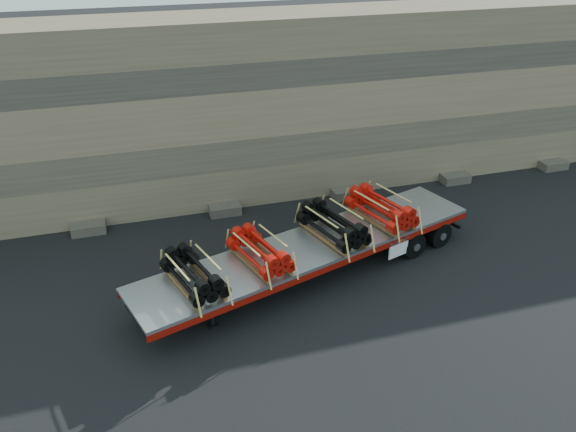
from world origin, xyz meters
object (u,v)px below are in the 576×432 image
at_px(bundle_midfront, 260,252).
at_px(bundle_rear, 381,209).
at_px(trailer, 311,260).
at_px(bundle_front, 194,275).
at_px(bundle_midrear, 333,225).

relative_size(bundle_midfront, bundle_rear, 0.91).
height_order(trailer, bundle_rear, bundle_rear).
bearing_deg(bundle_rear, bundle_front, 180.00).
bearing_deg(bundle_front, bundle_midfront, -0.00).
xyz_separation_m(trailer, bundle_front, (-3.79, -1.17, 0.97)).
height_order(trailer, bundle_front, bundle_front).
distance_m(trailer, bundle_rear, 3.01).
distance_m(bundle_front, bundle_midfront, 2.11).
bearing_deg(bundle_midfront, trailer, -0.00).
height_order(trailer, bundle_midrear, bundle_midrear).
height_order(bundle_front, bundle_rear, bundle_rear).
bearing_deg(trailer, bundle_front, 180.00).
bearing_deg(bundle_rear, trailer, -180.00).
bearing_deg(bundle_front, bundle_rear, 0.00).
relative_size(trailer, bundle_front, 5.28).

